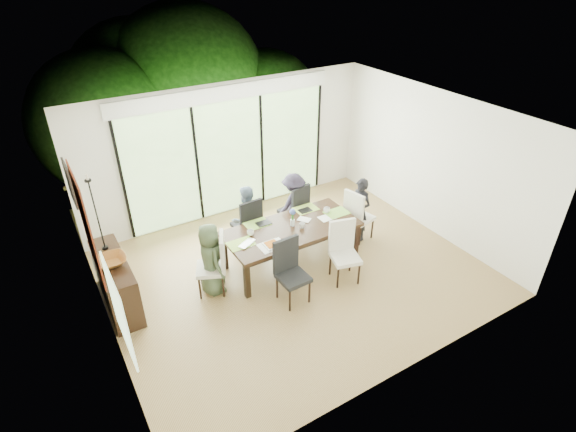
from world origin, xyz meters
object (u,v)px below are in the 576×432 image
person_far_left (246,218)px  sideboard (116,282)px  chair_far_left (246,222)px  person_left_end (211,259)px  cup_c (327,210)px  chair_left_end (210,264)px  table_top (292,229)px  person_far_right (293,204)px  person_right_end (360,210)px  cup_b (302,226)px  chair_near_right (346,253)px  chair_near_left (293,273)px  cup_a (251,233)px  laptop (249,244)px  vase (293,222)px  chair_right_end (360,214)px  bowl (111,261)px  chair_far_right (293,207)px

person_far_left → sideboard: (-2.41, -0.37, -0.20)m
chair_far_left → person_left_end: 1.34m
cup_c → chair_left_end: bearing=-177.5°
table_top → person_far_right: (0.55, 0.83, -0.07)m
table_top → person_far_left: person_far_left is taller
person_right_end → cup_b: size_ratio=12.90×
chair_near_right → chair_near_left: bearing=-164.5°
chair_left_end → cup_a: (0.80, 0.15, 0.24)m
person_far_right → laptop: size_ratio=3.91×
person_left_end → vase: (1.53, 0.05, 0.16)m
person_far_left → vase: (0.50, -0.78, 0.16)m
chair_right_end → vase: size_ratio=9.17×
chair_left_end → person_far_left: bearing=152.5°
chair_far_left → person_far_right: bearing=175.2°
bowl → chair_near_right: bearing=-20.2°
chair_far_left → person_far_left: 0.09m
cup_c → person_left_end: bearing=-177.5°
cup_b → person_left_end: bearing=176.5°
chair_far_left → chair_far_right: size_ratio=1.00×
chair_far_left → chair_far_right: (1.00, 0.00, 0.00)m
chair_right_end → cup_b: chair_right_end is taller
chair_far_left → table_top: bearing=114.3°
chair_near_left → person_left_end: size_ratio=0.85×
chair_far_right → chair_near_right: (-0.05, -1.72, 0.00)m
chair_near_left → person_left_end: person_left_end is taller
table_top → sideboard: bearing=170.8°
vase → chair_right_end: bearing=-2.0°
vase → cup_a: size_ratio=0.97×
chair_far_left → cup_a: size_ratio=8.87×
chair_far_right → cup_b: 1.06m
table_top → chair_near_right: (0.50, -0.87, -0.16)m
table_top → chair_right_end: (1.50, 0.00, -0.16)m
chair_right_end → cup_b: size_ratio=11.00×
chair_far_left → chair_near_right: (0.95, -1.72, 0.00)m
chair_left_end → chair_far_right: same height
person_far_left → cup_c: bearing=137.0°
chair_far_left → cup_b: size_ratio=11.00×
sideboard → bowl: 0.48m
chair_near_left → vase: (0.55, 0.92, 0.25)m
chair_right_end → cup_c: size_ratio=8.87×
table_top → person_far_left: 0.95m
person_right_end → cup_a: (-2.18, 0.15, 0.15)m
table_top → chair_near_left: bearing=-119.9°
table_top → chair_right_end: bearing=0.0°
chair_far_left → cup_a: bearing=66.7°
chair_right_end → person_left_end: bearing=78.3°
sideboard → chair_far_left: bearing=9.1°
laptop → cup_a: size_ratio=2.66×
chair_near_right → cup_c: 1.04m
person_far_left → laptop: 1.02m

